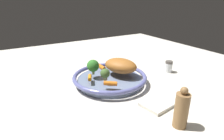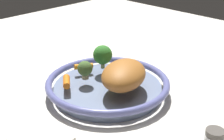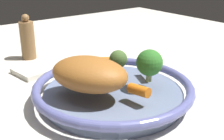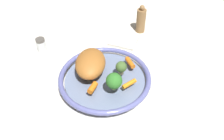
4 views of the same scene
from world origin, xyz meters
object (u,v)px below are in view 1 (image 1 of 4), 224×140
at_px(baby_carrot_back, 110,83).
at_px(dish_towel, 158,104).
at_px(serving_bowl, 110,79).
at_px(baby_carrot_right, 101,67).
at_px(roast_chicken_piece, 121,66).
at_px(broccoli_floret_large, 105,74).
at_px(broccoli_floret_small, 93,66).
at_px(baby_carrot_left, 90,78).
at_px(salt_shaker, 169,67).
at_px(pepper_mill, 181,110).

xyz_separation_m(baby_carrot_back, dish_towel, (-0.12, 0.17, -0.05)).
bearing_deg(dish_towel, serving_bowl, -77.52).
bearing_deg(baby_carrot_right, roast_chicken_piece, 126.40).
bearing_deg(serving_bowl, dish_towel, 102.48).
height_order(serving_bowl, broccoli_floret_large, broccoli_floret_large).
bearing_deg(broccoli_floret_large, dish_towel, 115.27).
distance_m(broccoli_floret_small, broccoli_floret_large, 0.09).
distance_m(serving_bowl, baby_carrot_left, 0.11).
bearing_deg(dish_towel, salt_shaker, -141.86).
height_order(roast_chicken_piece, baby_carrot_back, roast_chicken_piece).
relative_size(roast_chicken_piece, baby_carrot_back, 2.95).
distance_m(salt_shaker, pepper_mill, 0.49).
xyz_separation_m(baby_carrot_back, broccoli_floret_large, (-0.01, -0.06, 0.02)).
bearing_deg(baby_carrot_back, dish_towel, 124.75).
bearing_deg(baby_carrot_back, baby_carrot_right, -106.38).
distance_m(baby_carrot_right, dish_towel, 0.37).
bearing_deg(baby_carrot_back, salt_shaker, -171.03).
bearing_deg(baby_carrot_right, broccoli_floret_large, 69.54).
distance_m(serving_bowl, salt_shaker, 0.36).
height_order(baby_carrot_left, salt_shaker, same).
xyz_separation_m(pepper_mill, dish_towel, (-0.03, -0.13, -0.06)).
bearing_deg(salt_shaker, broccoli_floret_large, 0.52).
bearing_deg(baby_carrot_back, pepper_mill, 106.63).
bearing_deg(broccoli_floret_small, baby_carrot_right, -148.69).
height_order(serving_bowl, dish_towel, serving_bowl).
xyz_separation_m(serving_bowl, baby_carrot_back, (0.06, 0.10, 0.03)).
distance_m(broccoli_floret_large, pepper_mill, 0.37).
xyz_separation_m(baby_carrot_right, baby_carrot_left, (0.10, 0.09, -0.00)).
distance_m(baby_carrot_right, baby_carrot_back, 0.20).
bearing_deg(broccoli_floret_small, serving_bowl, 145.91).
bearing_deg(baby_carrot_right, baby_carrot_back, 73.62).
bearing_deg(dish_towel, roast_chicken_piece, -90.46).
xyz_separation_m(roast_chicken_piece, pepper_mill, (0.03, 0.40, -0.02)).
xyz_separation_m(roast_chicken_piece, dish_towel, (0.00, 0.27, -0.07)).
distance_m(roast_chicken_piece, broccoli_floret_large, 0.12).
relative_size(roast_chicken_piece, dish_towel, 1.36).
relative_size(roast_chicken_piece, baby_carrot_left, 2.94).
xyz_separation_m(broccoli_floret_small, dish_towel, (-0.13, 0.32, -0.08)).
relative_size(salt_shaker, pepper_mill, 0.45).
height_order(roast_chicken_piece, broccoli_floret_small, broccoli_floret_small).
height_order(broccoli_floret_large, dish_towel, broccoli_floret_large).
xyz_separation_m(broccoli_floret_large, pepper_mill, (-0.08, 0.36, -0.01)).
distance_m(baby_carrot_back, broccoli_floret_small, 0.15).
xyz_separation_m(broccoli_floret_small, broccoli_floret_large, (-0.02, 0.09, -0.01)).
bearing_deg(roast_chicken_piece, broccoli_floret_small, -19.77).
distance_m(broccoli_floret_large, dish_towel, 0.26).
bearing_deg(baby_carrot_left, baby_carrot_right, -140.21).
xyz_separation_m(serving_bowl, pepper_mill, (-0.03, 0.40, 0.04)).
bearing_deg(roast_chicken_piece, baby_carrot_right, -53.60).
bearing_deg(broccoli_floret_small, broccoli_floret_large, 101.54).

